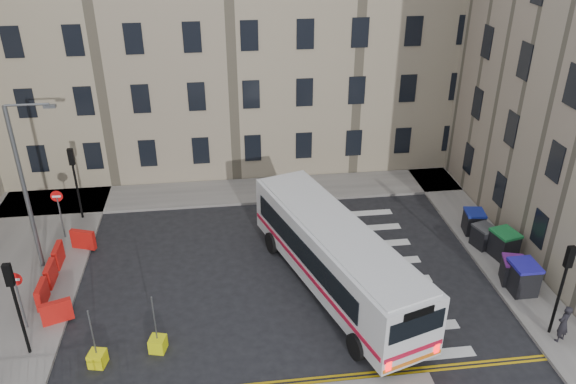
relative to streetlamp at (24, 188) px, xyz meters
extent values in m
plane|color=black|center=(13.00, -2.00, -4.34)|extent=(120.00, 120.00, 0.00)
cube|color=slate|center=(7.00, 6.60, -4.26)|extent=(36.00, 3.20, 0.15)
cube|color=slate|center=(22.00, 2.00, -4.26)|extent=(2.40, 26.00, 0.15)
cube|color=slate|center=(-1.00, -1.00, -4.26)|extent=(6.00, 22.00, 0.15)
cube|color=gray|center=(6.00, 13.50, 3.66)|extent=(38.00, 10.50, 16.00)
cylinder|color=black|center=(21.60, -7.50, -2.59)|extent=(0.12, 0.12, 3.20)
cube|color=black|center=(21.60, -7.50, -0.54)|extent=(0.28, 0.22, 0.90)
cylinder|color=black|center=(1.00, 4.50, -2.59)|extent=(0.12, 0.12, 3.20)
cube|color=black|center=(1.00, 4.50, -0.54)|extent=(0.28, 0.22, 0.90)
cylinder|color=black|center=(1.00, -6.00, -2.59)|extent=(0.12, 0.12, 3.20)
cube|color=black|center=(1.00, -6.00, -0.54)|extent=(0.28, 0.22, 0.90)
cylinder|color=#595B5E|center=(0.00, 0.00, -0.19)|extent=(0.20, 0.20, 8.00)
cube|color=#595B5E|center=(0.00, 0.00, 3.88)|extent=(0.50, 0.22, 0.14)
cylinder|color=#595B5E|center=(0.50, 2.50, -2.99)|extent=(0.08, 0.08, 2.40)
cube|color=red|center=(0.50, 2.50, -1.49)|extent=(0.60, 0.04, 0.60)
cylinder|color=#595B5E|center=(0.50, -4.50, -2.99)|extent=(0.08, 0.08, 2.40)
cube|color=red|center=(0.50, -4.50, -1.49)|extent=(0.60, 0.04, 0.60)
cube|color=red|center=(0.80, -3.00, -3.69)|extent=(0.25, 1.25, 1.00)
cube|color=red|center=(0.80, -1.50, -3.69)|extent=(0.25, 1.25, 1.00)
cube|color=red|center=(0.80, 0.00, -3.69)|extent=(0.25, 1.25, 1.00)
cube|color=red|center=(1.70, 1.30, -3.69)|extent=(1.26, 0.66, 1.00)
cube|color=red|center=(1.70, -4.30, -3.69)|extent=(1.26, 0.66, 1.00)
cube|color=silver|center=(13.52, -3.38, -2.47)|extent=(6.10, 11.98, 2.66)
cube|color=black|center=(12.08, -3.28, -2.26)|extent=(2.91, 8.95, 1.07)
cube|color=black|center=(14.64, -2.46, -2.26)|extent=(2.91, 8.95, 1.07)
cube|color=black|center=(11.73, 2.22, -2.21)|extent=(2.25, 0.77, 1.17)
cube|color=black|center=(15.31, -8.97, -1.94)|extent=(2.25, 0.77, 0.85)
cube|color=#B00F28|center=(12.24, -3.78, -3.11)|extent=(3.54, 10.98, 0.19)
cube|color=#B00F28|center=(14.80, -2.97, -3.11)|extent=(3.54, 10.98, 0.19)
cube|color=#FF0C0C|center=(14.29, -9.30, -3.38)|extent=(0.24, 0.12, 0.43)
cube|color=#FF0C0C|center=(16.32, -8.65, -3.38)|extent=(0.24, 0.12, 0.43)
cylinder|color=black|center=(11.05, -0.02, -3.80)|extent=(0.61, 1.11, 1.07)
cylinder|color=black|center=(13.59, 0.79, -3.80)|extent=(0.61, 1.11, 1.07)
cylinder|color=black|center=(13.51, -7.74, -3.80)|extent=(0.61, 1.11, 1.07)
cylinder|color=black|center=(16.05, -6.93, -3.80)|extent=(0.61, 1.11, 1.07)
cube|color=black|center=(21.75, -4.77, -3.54)|extent=(1.08, 1.25, 1.30)
cube|color=#201B96|center=(21.75, -4.77, -2.82)|extent=(1.14, 1.31, 0.14)
cube|color=black|center=(21.65, -4.09, -3.64)|extent=(1.16, 1.26, 1.09)
cube|color=#661F74|center=(21.65, -4.09, -3.04)|extent=(1.22, 1.32, 0.11)
cube|color=black|center=(22.22, -2.04, -3.57)|extent=(1.26, 1.38, 1.24)
cube|color=#186F34|center=(22.22, -2.04, -2.89)|extent=(1.33, 1.45, 0.13)
cube|color=black|center=(21.64, -1.07, -3.67)|extent=(1.10, 1.19, 1.04)
cube|color=#333335|center=(21.64, -1.07, -3.10)|extent=(1.16, 1.25, 0.11)
cube|color=black|center=(21.71, 0.29, -3.63)|extent=(1.07, 1.19, 1.11)
cube|color=navy|center=(21.71, 0.29, -3.02)|extent=(1.13, 1.25, 0.12)
imported|color=black|center=(21.73, -8.00, -3.35)|extent=(0.72, 0.62, 1.67)
cube|color=yellow|center=(3.71, -6.88, -4.04)|extent=(0.72, 0.72, 0.60)
cube|color=#D9DE0D|center=(5.92, -6.37, -4.04)|extent=(0.73, 0.73, 0.60)
camera|label=1|loc=(8.85, -23.57, 11.36)|focal=35.00mm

